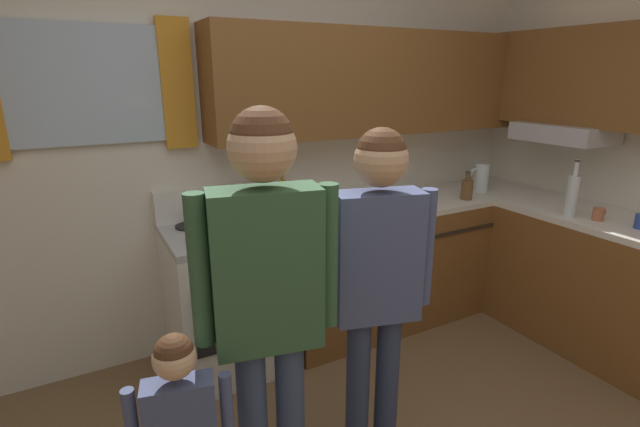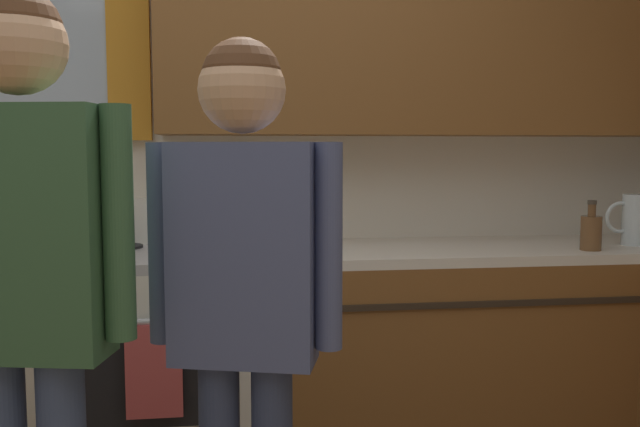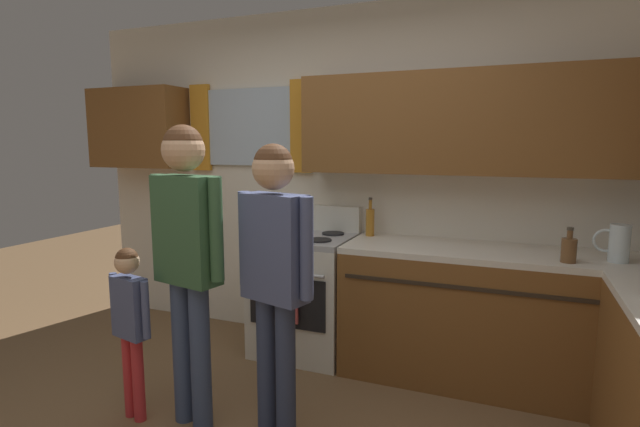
{
  "view_description": "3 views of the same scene",
  "coord_description": "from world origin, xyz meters",
  "px_view_note": "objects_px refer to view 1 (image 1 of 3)",
  "views": [
    {
      "loc": [
        -0.95,
        -0.98,
        1.77
      ],
      "look_at": [
        0.03,
        0.83,
        1.15
      ],
      "focal_mm": 25.87,
      "sensor_mm": 36.0,
      "label": 1
    },
    {
      "loc": [
        0.06,
        -1.22,
        1.31
      ],
      "look_at": [
        0.36,
        0.99,
        1.1
      ],
      "focal_mm": 37.93,
      "sensor_mm": 36.0,
      "label": 2
    },
    {
      "loc": [
        1.21,
        -1.7,
        1.58
      ],
      "look_at": [
        0.15,
        0.93,
        1.17
      ],
      "focal_mm": 27.14,
      "sensor_mm": 36.0,
      "label": 3
    }
  ],
  "objects_px": {
    "stove_oven": "(229,295)",
    "bottle_oil_amber": "(283,195)",
    "bottle_tall_clear": "(572,195)",
    "cup_terracotta": "(599,214)",
    "water_pitcher": "(481,177)",
    "bottle_squat_brown": "(467,189)",
    "adult_in_plaid": "(377,270)",
    "adult_holding_child": "(267,286)"
  },
  "relations": [
    {
      "from": "stove_oven",
      "to": "water_pitcher",
      "type": "bearing_deg",
      "value": -1.97
    },
    {
      "from": "bottle_tall_clear",
      "to": "cup_terracotta",
      "type": "distance_m",
      "value": 0.19
    },
    {
      "from": "water_pitcher",
      "to": "adult_in_plaid",
      "type": "distance_m",
      "value": 1.98
    },
    {
      "from": "adult_in_plaid",
      "to": "bottle_tall_clear",
      "type": "bearing_deg",
      "value": 9.51
    },
    {
      "from": "bottle_squat_brown",
      "to": "cup_terracotta",
      "type": "distance_m",
      "value": 0.84
    },
    {
      "from": "water_pitcher",
      "to": "cup_terracotta",
      "type": "bearing_deg",
      "value": -84.2
    },
    {
      "from": "water_pitcher",
      "to": "adult_in_plaid",
      "type": "xyz_separation_m",
      "value": [
        -1.69,
        -1.02,
        -0.02
      ]
    },
    {
      "from": "stove_oven",
      "to": "adult_holding_child",
      "type": "bearing_deg",
      "value": -99.73
    },
    {
      "from": "bottle_oil_amber",
      "to": "water_pitcher",
      "type": "relative_size",
      "value": 1.3
    },
    {
      "from": "bottle_tall_clear",
      "to": "water_pitcher",
      "type": "height_order",
      "value": "bottle_tall_clear"
    },
    {
      "from": "stove_oven",
      "to": "bottle_squat_brown",
      "type": "bearing_deg",
      "value": -6.15
    },
    {
      "from": "bottle_tall_clear",
      "to": "adult_holding_child",
      "type": "distance_m",
      "value": 2.23
    },
    {
      "from": "stove_oven",
      "to": "adult_holding_child",
      "type": "xyz_separation_m",
      "value": [
        -0.2,
        -1.14,
        0.59
      ]
    },
    {
      "from": "bottle_oil_amber",
      "to": "adult_holding_child",
      "type": "xyz_separation_m",
      "value": [
        -0.65,
        -1.31,
        0.05
      ]
    },
    {
      "from": "water_pitcher",
      "to": "adult_holding_child",
      "type": "xyz_separation_m",
      "value": [
        -2.2,
        -1.07,
        0.05
      ]
    },
    {
      "from": "cup_terracotta",
      "to": "adult_in_plaid",
      "type": "xyz_separation_m",
      "value": [
        -1.78,
        -0.14,
        0.06
      ]
    },
    {
      "from": "cup_terracotta",
      "to": "adult_holding_child",
      "type": "bearing_deg",
      "value": -175.21
    },
    {
      "from": "bottle_tall_clear",
      "to": "bottle_oil_amber",
      "type": "distance_m",
      "value": 1.84
    },
    {
      "from": "bottle_oil_amber",
      "to": "adult_holding_child",
      "type": "distance_m",
      "value": 1.46
    },
    {
      "from": "stove_oven",
      "to": "cup_terracotta",
      "type": "xyz_separation_m",
      "value": [
        2.09,
        -0.95,
        0.47
      ]
    },
    {
      "from": "bottle_oil_amber",
      "to": "water_pitcher",
      "type": "bearing_deg",
      "value": -8.89
    },
    {
      "from": "bottle_squat_brown",
      "to": "adult_in_plaid",
      "type": "relative_size",
      "value": 0.13
    },
    {
      "from": "bottle_tall_clear",
      "to": "cup_terracotta",
      "type": "height_order",
      "value": "bottle_tall_clear"
    },
    {
      "from": "cup_terracotta",
      "to": "stove_oven",
      "type": "bearing_deg",
      "value": 155.64
    },
    {
      "from": "bottle_oil_amber",
      "to": "stove_oven",
      "type": "bearing_deg",
      "value": -158.96
    },
    {
      "from": "bottle_squat_brown",
      "to": "water_pitcher",
      "type": "height_order",
      "value": "water_pitcher"
    },
    {
      "from": "stove_oven",
      "to": "bottle_oil_amber",
      "type": "height_order",
      "value": "bottle_oil_amber"
    },
    {
      "from": "cup_terracotta",
      "to": "adult_in_plaid",
      "type": "bearing_deg",
      "value": -175.37
    },
    {
      "from": "stove_oven",
      "to": "bottle_squat_brown",
      "type": "xyz_separation_m",
      "value": [
        1.74,
        -0.19,
        0.51
      ]
    },
    {
      "from": "stove_oven",
      "to": "bottle_tall_clear",
      "type": "distance_m",
      "value": 2.24
    },
    {
      "from": "water_pitcher",
      "to": "stove_oven",
      "type": "bearing_deg",
      "value": 178.03
    },
    {
      "from": "water_pitcher",
      "to": "adult_in_plaid",
      "type": "height_order",
      "value": "adult_in_plaid"
    },
    {
      "from": "bottle_squat_brown",
      "to": "bottle_tall_clear",
      "type": "bearing_deg",
      "value": -66.71
    },
    {
      "from": "cup_terracotta",
      "to": "adult_in_plaid",
      "type": "distance_m",
      "value": 1.79
    },
    {
      "from": "adult_in_plaid",
      "to": "cup_terracotta",
      "type": "bearing_deg",
      "value": 4.63
    },
    {
      "from": "water_pitcher",
      "to": "adult_in_plaid",
      "type": "relative_size",
      "value": 0.14
    },
    {
      "from": "cup_terracotta",
      "to": "bottle_squat_brown",
      "type": "bearing_deg",
      "value": 114.78
    },
    {
      "from": "adult_holding_child",
      "to": "bottle_squat_brown",
      "type": "bearing_deg",
      "value": 26.16
    },
    {
      "from": "bottle_tall_clear",
      "to": "cup_terracotta",
      "type": "bearing_deg",
      "value": -59.02
    },
    {
      "from": "water_pitcher",
      "to": "adult_holding_child",
      "type": "bearing_deg",
      "value": -154.04
    },
    {
      "from": "stove_oven",
      "to": "adult_holding_child",
      "type": "relative_size",
      "value": 0.66
    },
    {
      "from": "bottle_tall_clear",
      "to": "adult_holding_child",
      "type": "relative_size",
      "value": 0.22
    }
  ]
}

